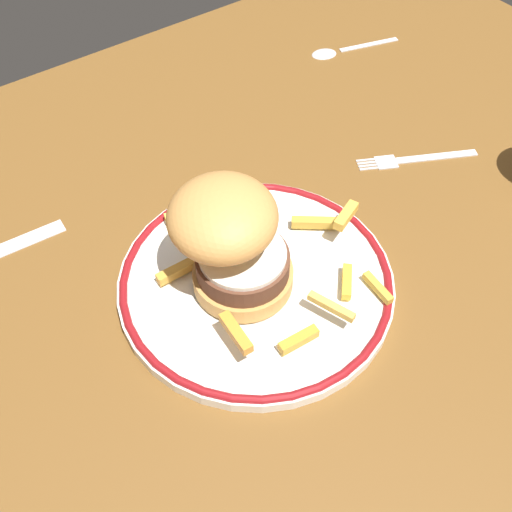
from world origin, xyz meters
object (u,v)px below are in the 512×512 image
burger (232,241)px  fork (414,159)px  spoon (334,50)px  dinner_plate (256,281)px

burger → fork: burger is taller
burger → spoon: burger is taller
dinner_plate → burger: size_ratio=1.91×
burger → fork: bearing=6.4°
dinner_plate → fork: 26.14cm
dinner_plate → fork: (25.81, 4.09, -0.66)cm
dinner_plate → spoon: dinner_plate is taller
burger → fork: size_ratio=1.03×
burger → fork: (27.76, 3.13, -6.99)cm
fork → spoon: 23.88cm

